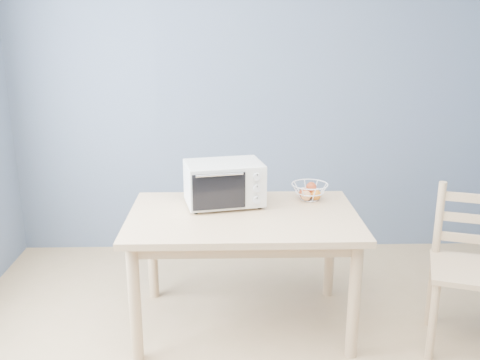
{
  "coord_description": "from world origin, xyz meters",
  "views": [
    {
      "loc": [
        -0.26,
        -2.07,
        1.87
      ],
      "look_at": [
        -0.18,
        1.12,
        0.93
      ],
      "focal_mm": 40.0,
      "sensor_mm": 36.0,
      "label": 1
    }
  ],
  "objects_px": {
    "fruit_basket": "(309,191)",
    "dining_table": "(243,230)",
    "dining_chair": "(470,271)",
    "toaster_oven": "(221,183)"
  },
  "relations": [
    {
      "from": "fruit_basket",
      "to": "dining_chair",
      "type": "relative_size",
      "value": 0.29
    },
    {
      "from": "fruit_basket",
      "to": "dining_chair",
      "type": "xyz_separation_m",
      "value": [
        0.88,
        -0.51,
        -0.34
      ]
    },
    {
      "from": "fruit_basket",
      "to": "dining_chair",
      "type": "bearing_deg",
      "value": -29.89
    },
    {
      "from": "fruit_basket",
      "to": "dining_table",
      "type": "bearing_deg",
      "value": -149.46
    },
    {
      "from": "toaster_oven",
      "to": "dining_chair",
      "type": "height_order",
      "value": "toaster_oven"
    },
    {
      "from": "toaster_oven",
      "to": "dining_table",
      "type": "bearing_deg",
      "value": -63.23
    },
    {
      "from": "dining_table",
      "to": "fruit_basket",
      "type": "relative_size",
      "value": 5.03
    },
    {
      "from": "dining_table",
      "to": "fruit_basket",
      "type": "xyz_separation_m",
      "value": [
        0.44,
        0.26,
        0.16
      ]
    },
    {
      "from": "dining_chair",
      "to": "toaster_oven",
      "type": "bearing_deg",
      "value": -176.83
    },
    {
      "from": "dining_table",
      "to": "dining_chair",
      "type": "bearing_deg",
      "value": -10.53
    }
  ]
}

